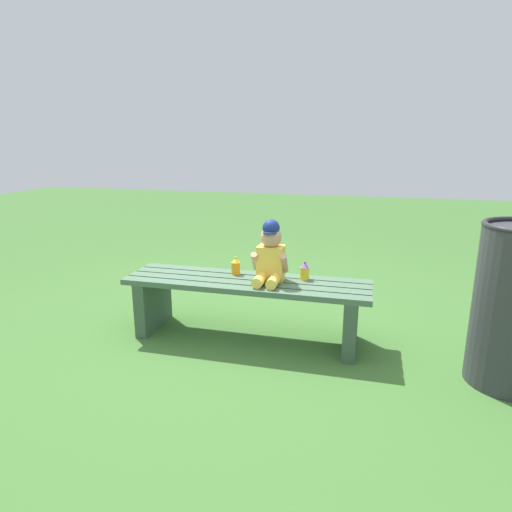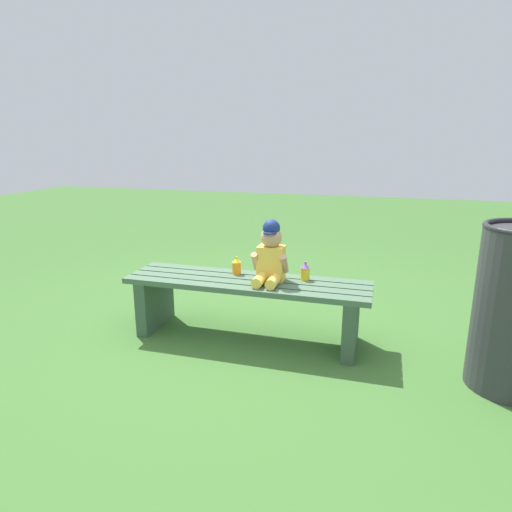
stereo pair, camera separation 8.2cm
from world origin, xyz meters
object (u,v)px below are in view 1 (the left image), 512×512
park_bench (247,298)px  sippy_cup_right (305,271)px  child_figure (270,255)px  sippy_cup_left (236,266)px

park_bench → sippy_cup_right: (0.37, 0.10, 0.19)m
sippy_cup_right → child_figure: bearing=-157.6°
child_figure → sippy_cup_right: bearing=22.4°
child_figure → sippy_cup_left: size_ratio=3.26×
park_bench → child_figure: 0.34m
park_bench → sippy_cup_left: (-0.11, 0.10, 0.19)m
sippy_cup_right → park_bench: bearing=-164.3°
child_figure → sippy_cup_right: size_ratio=3.26×
sippy_cup_left → sippy_cup_right: 0.47m
park_bench → sippy_cup_right: sippy_cup_right is taller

